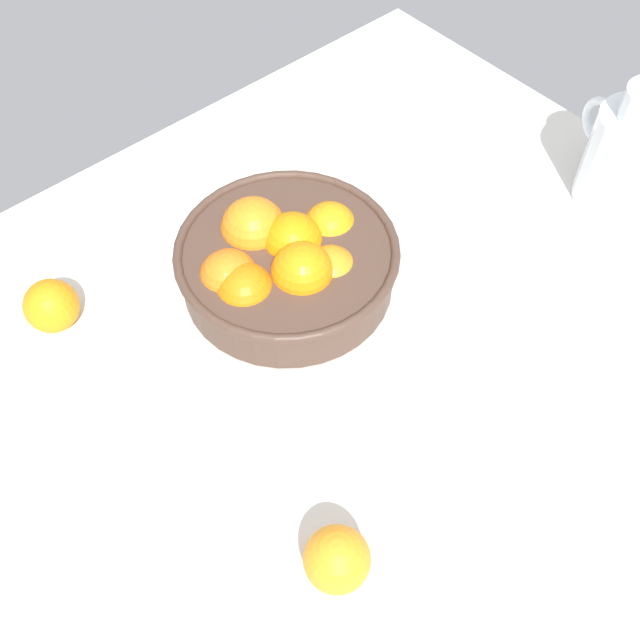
% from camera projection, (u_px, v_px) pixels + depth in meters
% --- Properties ---
extents(ground_plane, '(1.25, 1.00, 0.03)m').
position_uv_depth(ground_plane, '(320.00, 385.00, 0.92)').
color(ground_plane, silver).
extents(fruit_bowl, '(0.28, 0.28, 0.11)m').
position_uv_depth(fruit_bowl, '(285.00, 263.00, 0.95)').
color(fruit_bowl, '#473328').
rests_on(fruit_bowl, ground_plane).
extents(juice_pitcher, '(0.12, 0.16, 0.19)m').
position_uv_depth(juice_pitcher, '(628.00, 159.00, 1.03)').
color(juice_pitcher, white).
rests_on(juice_pitcher, ground_plane).
extents(loose_orange_0, '(0.07, 0.07, 0.07)m').
position_uv_depth(loose_orange_0, '(337.00, 559.00, 0.74)').
color(loose_orange_0, orange).
rests_on(loose_orange_0, ground_plane).
extents(loose_orange_3, '(0.07, 0.07, 0.07)m').
position_uv_depth(loose_orange_3, '(51.00, 306.00, 0.93)').
color(loose_orange_3, orange).
rests_on(loose_orange_3, ground_plane).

